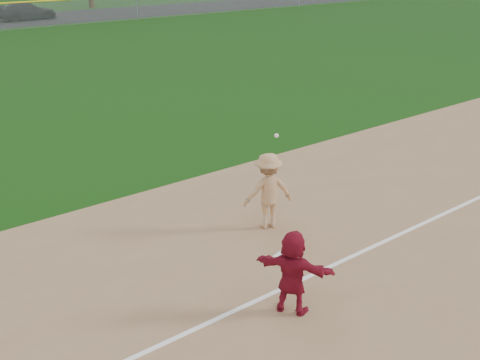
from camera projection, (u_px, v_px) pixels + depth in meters
ground at (286, 259)px, 12.32m from camera, size 160.00×160.00×0.00m
foul_line at (315, 274)px, 11.74m from camera, size 60.00×0.10×0.01m
first_base at (287, 257)px, 12.26m from camera, size 0.52×0.52×0.10m
base_runner at (293, 272)px, 10.29m from camera, size 1.07×1.46×1.53m
car_right at (26, 11)px, 52.15m from camera, size 5.32×2.45×1.51m
first_base_play at (268, 191)px, 13.42m from camera, size 1.29×1.22×2.45m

